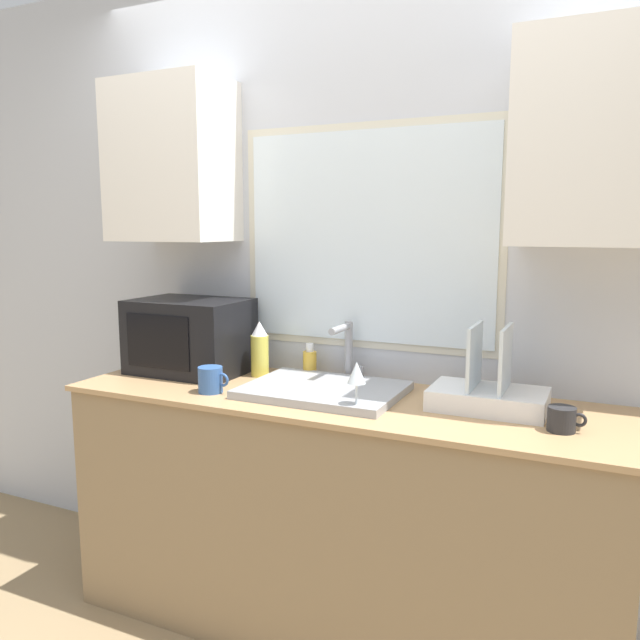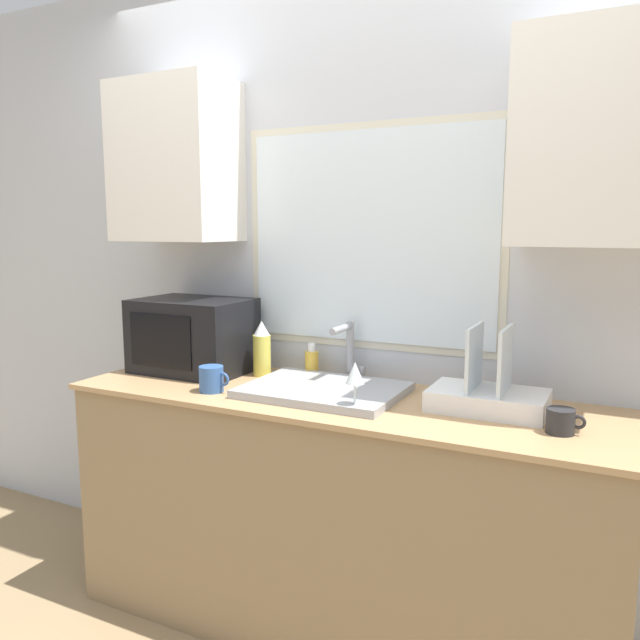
# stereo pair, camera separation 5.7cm
# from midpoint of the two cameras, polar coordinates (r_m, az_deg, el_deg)

# --- Properties ---
(countertop) EXTENTS (2.03, 0.63, 0.92)m
(countertop) POSITION_cam_midpoint_polar(r_m,az_deg,el_deg) (2.45, 0.79, -17.29)
(countertop) COLOR #8C7251
(countertop) RESTS_ON ground_plane
(wall_back) EXTENTS (6.00, 0.38, 2.60)m
(wall_back) POSITION_cam_midpoint_polar(r_m,az_deg,el_deg) (2.48, 3.62, 5.38)
(wall_back) COLOR silver
(wall_back) RESTS_ON ground_plane
(sink_basin) EXTENTS (0.56, 0.42, 0.03)m
(sink_basin) POSITION_cam_midpoint_polar(r_m,az_deg,el_deg) (2.31, -0.39, -6.42)
(sink_basin) COLOR #9EA0A5
(sink_basin) RESTS_ON countertop
(faucet) EXTENTS (0.08, 0.19, 0.24)m
(faucet) POSITION_cam_midpoint_polar(r_m,az_deg,el_deg) (2.47, 1.83, -2.39)
(faucet) COLOR #99999E
(faucet) RESTS_ON countertop
(microwave) EXTENTS (0.47, 0.33, 0.31)m
(microwave) POSITION_cam_midpoint_polar(r_m,az_deg,el_deg) (2.69, -12.41, -1.44)
(microwave) COLOR black
(microwave) RESTS_ON countertop
(dish_rack) EXTENTS (0.38, 0.24, 0.29)m
(dish_rack) POSITION_cam_midpoint_polar(r_m,az_deg,el_deg) (2.18, 14.41, -6.49)
(dish_rack) COLOR white
(dish_rack) RESTS_ON countertop
(spray_bottle) EXTENTS (0.07, 0.07, 0.23)m
(spray_bottle) POSITION_cam_midpoint_polar(r_m,az_deg,el_deg) (2.58, -6.17, -2.72)
(spray_bottle) COLOR #D8CC4C
(spray_bottle) RESTS_ON countertop
(soap_bottle) EXTENTS (0.06, 0.06, 0.14)m
(soap_bottle) POSITION_cam_midpoint_polar(r_m,az_deg,el_deg) (2.57, -1.58, -3.90)
(soap_bottle) COLOR gold
(soap_bottle) RESTS_ON countertop
(mug_near_sink) EXTENTS (0.13, 0.09, 0.10)m
(mug_near_sink) POSITION_cam_midpoint_polar(r_m,az_deg,el_deg) (2.36, -10.65, -5.38)
(mug_near_sink) COLOR #335999
(mug_near_sink) RESTS_ON countertop
(wine_glass) EXTENTS (0.06, 0.06, 0.17)m
(wine_glass) POSITION_cam_midpoint_polar(r_m,az_deg,el_deg) (2.05, 2.56, -5.02)
(wine_glass) COLOR silver
(wine_glass) RESTS_ON countertop
(mug_by_rack) EXTENTS (0.11, 0.08, 0.08)m
(mug_by_rack) POSITION_cam_midpoint_polar(r_m,az_deg,el_deg) (2.02, 20.50, -8.49)
(mug_by_rack) COLOR #262628
(mug_by_rack) RESTS_ON countertop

